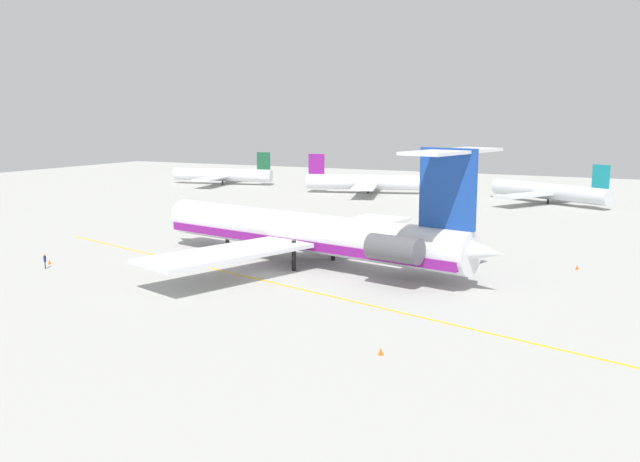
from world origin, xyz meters
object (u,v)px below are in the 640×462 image
Objects in this scene: airliner_mid_left at (372,182)px; safety_cone_wingtip at (49,262)px; ground_crew_near_tail at (45,259)px; safety_cone_nose at (577,267)px; airliner_mid_right at (545,191)px; airliner_far_left at (220,175)px; ground_crew_portside at (324,219)px; ground_crew_near_nose at (249,221)px; safety_cone_tail at (381,351)px; main_jetliner at (314,233)px.

safety_cone_wingtip is at bearing -110.61° from airliner_mid_left.
safety_cone_nose is (54.32, 26.59, -0.83)m from ground_crew_near_tail.
airliner_mid_left is 37.62m from airliner_mid_right.
airliner_far_left is at bearing 26.16° from airliner_mid_right.
safety_cone_wingtip is at bearing -84.90° from ground_crew_portside.
ground_crew_near_nose is (-36.22, -52.50, -1.34)m from airliner_mid_right.
airliner_far_left is 15.77× the size of ground_crew_near_tail.
ground_crew_near_tail is 45.91m from safety_cone_tail.
ground_crew_near_nose is (1.39, -53.34, -1.45)m from airliner_mid_left.
main_jetliner is 1.83× the size of airliner_mid_right.
airliner_mid_left is 1.10× the size of airliner_mid_right.
airliner_far_left is 50.10× the size of safety_cone_tail.
ground_crew_portside is 43.10m from safety_cone_wingtip.
main_jetliner is 30.18m from safety_cone_nose.
airliner_mid_right is at bearing 166.05° from airliner_far_left.
ground_crew_near_tail is 2.63m from safety_cone_wingtip.
safety_cone_tail is at bearing -104.60° from safety_cone_nose.
main_jetliner reaches higher than ground_crew_portside.
airliner_far_left reaches higher than safety_cone_tail.
safety_cone_tail is (44.83, -9.85, -0.83)m from ground_crew_near_tail.
ground_crew_near_nose is 59.92m from safety_cone_tail.
main_jetliner is 87.31× the size of safety_cone_nose.
airliner_mid_left is 16.46× the size of ground_crew_near_tail.
safety_cone_wingtip is (-42.98, -85.64, -2.18)m from airliner_mid_right.
airliner_far_left reaches higher than ground_crew_portside.
ground_crew_near_nose reaches higher than safety_cone_wingtip.
main_jetliner is at bearing -23.33° from ground_crew_near_tail.
safety_cone_nose is at bearing 130.47° from airliner_mid_right.
airliner_far_left is 50.10× the size of safety_cone_wingtip.
main_jetliner is 29.23m from ground_crew_near_nose.
airliner_mid_right is 95.84m from safety_cone_wingtip.
airliner_mid_left is 86.68m from safety_cone_wingtip.
airliner_mid_left is at bearing 27.29° from airliner_mid_right.
ground_crew_near_tail reaches higher than safety_cone_nose.
ground_crew_near_nose is 33.83m from safety_cone_wingtip.
safety_cone_wingtip is (-6.76, -33.14, -0.85)m from ground_crew_near_nose.
safety_cone_nose and safety_cone_tail have the same top height.
main_jetliner is at bearing 106.93° from airliner_mid_right.
airliner_mid_right reaches higher than airliner_far_left.
ground_crew_near_nose is at bearing 83.97° from airliner_mid_right.
ground_crew_near_nose is at bearing -30.92° from main_jetliner.
safety_cone_tail is at bearing -32.47° from ground_crew_portside.
airliner_mid_left is at bearing 129.20° from safety_cone_nose.
airliner_mid_right is 63.79m from ground_crew_near_nose.
airliner_far_left is (-65.46, 75.69, -1.41)m from main_jetliner.
airliner_mid_right is at bearing 101.90° from safety_cone_nose.
airliner_mid_right reaches higher than safety_cone_wingtip.
safety_cone_tail is (39.59, -44.97, -0.85)m from ground_crew_near_nose.
ground_crew_near_nose is 35.51m from ground_crew_near_tail.
airliner_mid_right reaches higher than ground_crew_near_nose.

